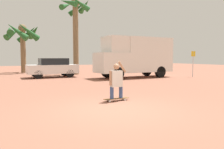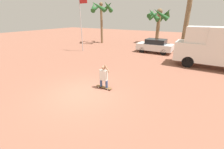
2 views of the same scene
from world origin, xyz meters
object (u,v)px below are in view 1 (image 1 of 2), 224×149
at_px(camper_van, 135,56).
at_px(palm_tree_near_van, 75,17).
at_px(person_skateboarder, 116,79).
at_px(skateboard, 116,99).
at_px(parked_car_white, 53,67).
at_px(palm_tree_center_background, 22,34).
at_px(street_sign, 193,60).

bearing_deg(camper_van, palm_tree_near_van, 121.60).
xyz_separation_m(person_skateboarder, camper_van, (5.89, 7.82, 0.95)).
distance_m(skateboard, person_skateboarder, 0.73).
bearing_deg(parked_car_white, palm_tree_near_van, 39.93).
xyz_separation_m(parked_car_white, palm_tree_near_van, (2.69, 2.25, 4.65)).
relative_size(person_skateboarder, palm_tree_center_background, 0.27).
height_order(palm_tree_center_background, street_sign, palm_tree_center_background).
bearing_deg(palm_tree_near_van, person_skateboarder, -101.11).
distance_m(skateboard, palm_tree_near_van, 14.48).
xyz_separation_m(person_skateboarder, parked_car_white, (-0.10, 10.93, 0.01)).
relative_size(palm_tree_near_van, street_sign, 3.37).
bearing_deg(camper_van, parked_car_white, 152.56).
bearing_deg(camper_van, skateboard, -126.98).
relative_size(palm_tree_near_van, palm_tree_center_background, 1.37).
bearing_deg(palm_tree_center_background, parked_car_white, -76.37).
xyz_separation_m(palm_tree_near_van, palm_tree_center_background, (-4.37, 4.69, -1.42)).
xyz_separation_m(skateboard, camper_van, (5.89, 7.82, 1.68)).
bearing_deg(skateboard, parked_car_white, 90.54).
bearing_deg(skateboard, person_skateboarder, 180.00).
height_order(parked_car_white, palm_tree_center_background, palm_tree_center_background).
bearing_deg(person_skateboarder, palm_tree_near_van, 78.89).
bearing_deg(street_sign, palm_tree_near_van, 137.79).
bearing_deg(person_skateboarder, palm_tree_center_background, 95.70).
distance_m(person_skateboarder, camper_van, 9.84).
distance_m(camper_van, palm_tree_near_van, 7.31).
bearing_deg(street_sign, palm_tree_center_background, 136.00).
height_order(parked_car_white, street_sign, street_sign).
bearing_deg(skateboard, camper_van, 53.02).
xyz_separation_m(palm_tree_near_van, street_sign, (7.86, -7.13, -4.07)).
relative_size(skateboard, palm_tree_center_background, 0.19).
bearing_deg(parked_car_white, skateboard, -89.46).
xyz_separation_m(person_skateboarder, palm_tree_center_background, (-1.78, 17.87, 3.23)).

